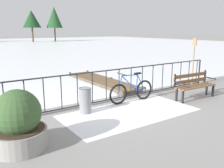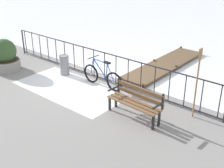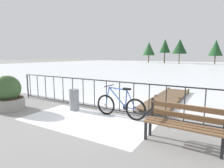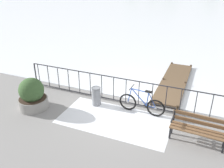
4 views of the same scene
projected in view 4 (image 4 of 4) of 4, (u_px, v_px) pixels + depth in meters
name	position (u px, v px, depth m)	size (l,w,h in m)	color
ground_plane	(132.00, 105.00, 9.24)	(160.00, 160.00, 0.00)	gray
frozen_pond	(198.00, 7.00, 32.80)	(80.00, 56.00, 0.03)	white
snow_patch	(115.00, 120.00, 8.32)	(3.86, 1.94, 0.01)	white
railing_fence	(132.00, 92.00, 9.00)	(9.06, 0.06, 1.07)	#232328
bicycle_near_railing	(142.00, 104.00, 8.59)	(1.71, 0.52, 0.97)	black
park_bench	(198.00, 127.00, 7.11)	(1.62, 0.56, 0.89)	brown
planter_with_shrub	(32.00, 95.00, 8.84)	(1.09, 1.09, 1.21)	gray
trash_bin	(96.00, 96.00, 9.12)	(0.35, 0.35, 0.73)	gray
wooden_dock	(174.00, 82.00, 10.88)	(1.10, 4.56, 0.20)	brown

